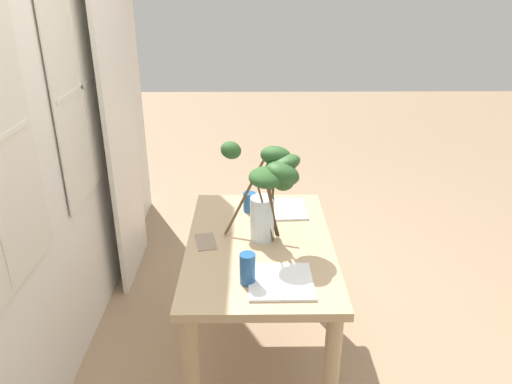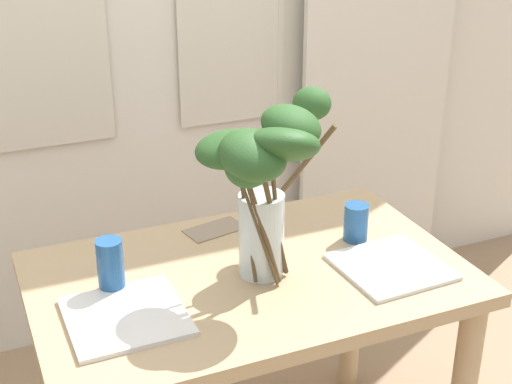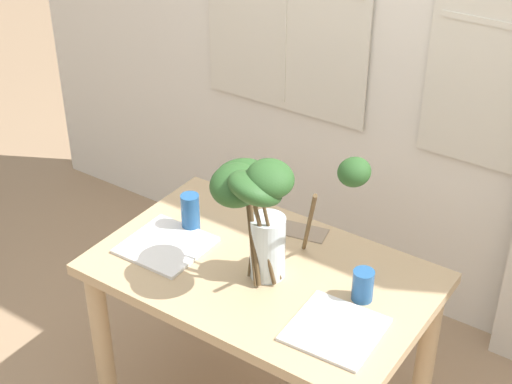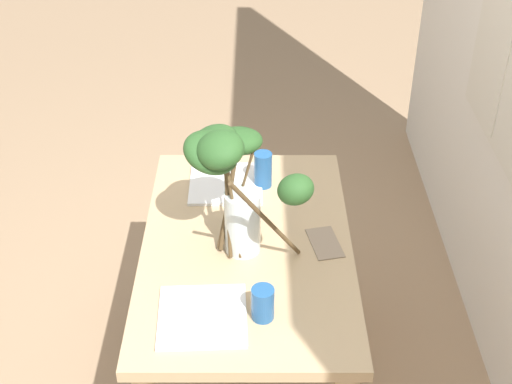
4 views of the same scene
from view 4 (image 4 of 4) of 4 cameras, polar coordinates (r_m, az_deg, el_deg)
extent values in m
cube|color=tan|center=(2.52, -0.72, -4.42)|extent=(1.15, 0.72, 0.04)
cylinder|color=tan|center=(3.17, -6.05, -3.68)|extent=(0.07, 0.07, 0.70)
cylinder|color=tan|center=(3.17, 4.91, -3.68)|extent=(0.07, 0.07, 0.70)
cylinder|color=silver|center=(2.42, -1.07, -2.39)|extent=(0.12, 0.12, 0.23)
cylinder|color=silver|center=(2.46, -1.05, -3.74)|extent=(0.11, 0.11, 0.07)
cylinder|color=brown|center=(2.40, -2.14, -0.41)|extent=(0.11, 0.08, 0.37)
ellipsoid|color=#285123|center=(2.32, -3.32, 3.75)|extent=(0.24, 0.25, 0.17)
cylinder|color=brown|center=(2.41, -2.19, -0.48)|extent=(0.11, 0.09, 0.35)
ellipsoid|color=#285123|center=(2.34, -3.40, 3.55)|extent=(0.18, 0.17, 0.15)
cylinder|color=brown|center=(2.27, 0.86, -2.25)|extent=(0.18, 0.24, 0.40)
ellipsoid|color=#285123|center=(2.07, 3.13, 0.20)|extent=(0.16, 0.17, 0.13)
cylinder|color=brown|center=(2.36, -2.24, -0.76)|extent=(0.11, 0.03, 0.39)
ellipsoid|color=#285123|center=(2.25, -3.57, 3.14)|extent=(0.21, 0.21, 0.17)
cylinder|color=brown|center=(2.34, -1.88, -0.70)|extent=(0.08, 0.06, 0.42)
ellipsoid|color=#285123|center=(2.20, -2.84, 3.35)|extent=(0.23, 0.22, 0.14)
cylinder|color=brown|center=(2.41, -1.25, -0.25)|extent=(0.03, 0.10, 0.37)
ellipsoid|color=#285123|center=(2.35, -1.47, 4.04)|extent=(0.20, 0.19, 0.10)
cylinder|color=#235693|center=(2.76, 0.55, 1.76)|extent=(0.07, 0.07, 0.14)
cylinder|color=#235693|center=(2.21, 0.53, -8.75)|extent=(0.07, 0.07, 0.11)
cube|color=white|center=(2.80, -2.38, 0.67)|extent=(0.28, 0.28, 0.01)
cube|color=white|center=(2.24, -4.23, -9.71)|extent=(0.28, 0.28, 0.01)
cube|color=gray|center=(2.52, 5.44, -4.05)|extent=(0.19, 0.13, 0.00)
camera|label=1|loc=(4.09, 0.12, 29.67)|focal=34.04mm
camera|label=2|loc=(3.12, -33.19, 19.19)|focal=51.79mm
camera|label=3|loc=(1.96, -71.22, 14.44)|focal=54.37mm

